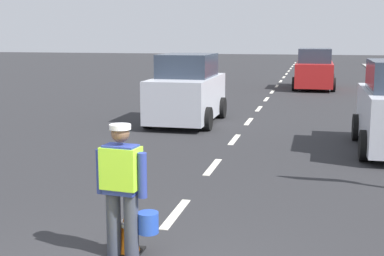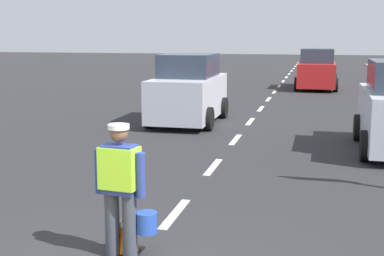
{
  "view_description": "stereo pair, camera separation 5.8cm",
  "coord_description": "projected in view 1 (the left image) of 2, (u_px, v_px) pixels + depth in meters",
  "views": [
    {
      "loc": [
        2.02,
        -4.88,
        2.72
      ],
      "look_at": [
        -0.07,
        4.1,
        1.1
      ],
      "focal_mm": 49.95,
      "sensor_mm": 36.0,
      "label": 1
    },
    {
      "loc": [
        2.08,
        -4.87,
        2.72
      ],
      "look_at": [
        -0.07,
        4.1,
        1.1
      ],
      "focal_mm": 49.95,
      "sensor_mm": 36.0,
      "label": 2
    }
  ],
  "objects": [
    {
      "name": "ground_plane",
      "position": [
        273.0,
        91.0,
        25.75
      ],
      "size": [
        96.0,
        96.0,
        0.0
      ],
      "primitive_type": "plane",
      "color": "#28282B"
    },
    {
      "name": "car_outgoing_far",
      "position": [
        314.0,
        70.0,
        26.83
      ],
      "size": [
        2.04,
        4.3,
        2.02
      ],
      "color": "red",
      "rests_on": "ground"
    },
    {
      "name": "lane_center_line",
      "position": [
        279.0,
        83.0,
        29.77
      ],
      "size": [
        0.14,
        46.4,
        0.01
      ],
      "color": "silver",
      "rests_on": "ground"
    },
    {
      "name": "traffic_cone_near",
      "position": [
        128.0,
        227.0,
        6.69
      ],
      "size": [
        0.36,
        0.36,
        0.67
      ],
      "color": "black",
      "rests_on": "ground"
    },
    {
      "name": "car_oncoming_lead",
      "position": [
        187.0,
        91.0,
        16.48
      ],
      "size": [
        1.99,
        3.87,
        2.13
      ],
      "color": "silver",
      "rests_on": "ground"
    },
    {
      "name": "road_worker",
      "position": [
        124.0,
        185.0,
        6.45
      ],
      "size": [
        0.77,
        0.36,
        1.67
      ],
      "color": "#383D4C",
      "rests_on": "ground"
    }
  ]
}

